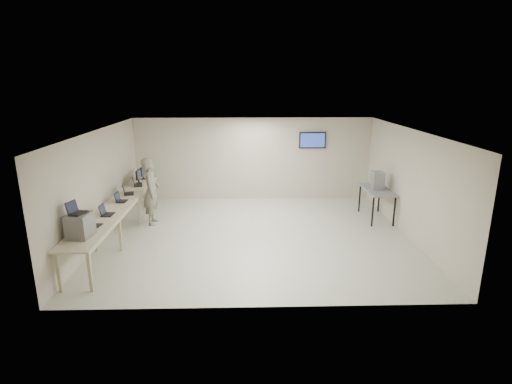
{
  "coord_description": "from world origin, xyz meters",
  "views": [
    {
      "loc": [
        -0.28,
        -9.94,
        3.99
      ],
      "look_at": [
        0.0,
        0.2,
        1.15
      ],
      "focal_mm": 28.0,
      "sensor_mm": 36.0,
      "label": 1
    }
  ],
  "objects_px": {
    "equipment_box": "(80,225)",
    "soldier": "(151,191)",
    "side_table": "(377,191)",
    "workbench": "(118,207)"
  },
  "relations": [
    {
      "from": "soldier",
      "to": "equipment_box",
      "type": "bearing_deg",
      "value": 162.16
    },
    {
      "from": "equipment_box",
      "to": "soldier",
      "type": "height_order",
      "value": "soldier"
    },
    {
      "from": "workbench",
      "to": "side_table",
      "type": "relative_size",
      "value": 3.93
    },
    {
      "from": "equipment_box",
      "to": "side_table",
      "type": "relative_size",
      "value": 0.33
    },
    {
      "from": "workbench",
      "to": "soldier",
      "type": "xyz_separation_m",
      "value": [
        0.63,
        1.05,
        0.14
      ]
    },
    {
      "from": "workbench",
      "to": "side_table",
      "type": "bearing_deg",
      "value": 9.96
    },
    {
      "from": "soldier",
      "to": "side_table",
      "type": "bearing_deg",
      "value": -93.98
    },
    {
      "from": "side_table",
      "to": "soldier",
      "type": "bearing_deg",
      "value": -178.11
    },
    {
      "from": "side_table",
      "to": "equipment_box",
      "type": "bearing_deg",
      "value": -154.32
    },
    {
      "from": "side_table",
      "to": "workbench",
      "type": "bearing_deg",
      "value": -170.04
    }
  ]
}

